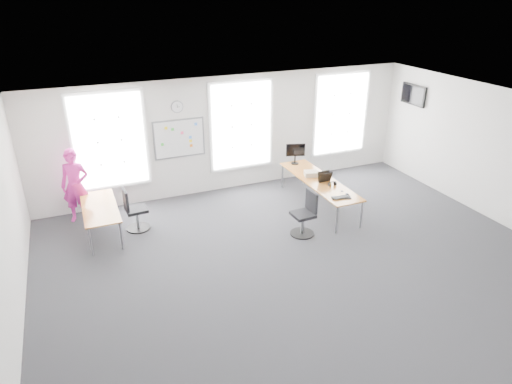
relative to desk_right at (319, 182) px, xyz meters
name	(u,v)px	position (x,y,z in m)	size (l,w,h in m)	color
floor	(300,262)	(-1.58, -2.08, -0.65)	(10.00, 10.00, 0.00)	#2B2A30
ceiling	(307,114)	(-1.58, -2.08, 2.35)	(10.00, 10.00, 0.00)	white
wall_back	(230,134)	(-1.58, 1.92, 0.85)	(10.00, 10.00, 0.00)	white
wall_front	(474,331)	(-1.58, -6.08, 0.85)	(10.00, 10.00, 0.00)	white
wall_left	(2,248)	(-6.58, -2.08, 0.85)	(10.00, 10.00, 0.00)	white
wall_right	(501,157)	(3.42, -2.08, 0.85)	(10.00, 10.00, 0.00)	white
window_left	(110,141)	(-4.58, 1.89, 1.05)	(1.60, 0.06, 2.20)	silver
window_mid	(241,125)	(-1.28, 1.89, 1.05)	(1.60, 0.06, 2.20)	silver
window_right	(340,114)	(1.72, 1.89, 1.05)	(1.60, 0.06, 2.20)	silver
desk_right	(319,182)	(0.00, 0.00, 0.00)	(0.76, 2.85, 0.69)	#C47337
desk_left	(100,209)	(-5.07, 0.62, -0.05)	(0.72, 1.80, 0.66)	#C47337
chair_right	(305,216)	(-0.97, -1.11, -0.21)	(0.53, 0.53, 0.99)	black
chair_left	(134,212)	(-4.38, 0.54, -0.21)	(0.53, 0.53, 0.99)	black
person	(76,186)	(-5.48, 1.49, 0.22)	(0.63, 0.42, 1.74)	#CD2792
whiteboard	(179,139)	(-2.93, 1.89, 0.90)	(1.20, 0.03, 0.90)	white
wall_clock	(177,107)	(-2.93, 1.89, 1.70)	(0.30, 0.30, 0.04)	gray
tv	(414,95)	(3.37, 0.92, 1.65)	(0.06, 0.90, 0.55)	black
keyboard	(341,198)	(-0.06, -1.09, 0.06)	(0.43, 0.15, 0.02)	black
mouse	(347,194)	(0.14, -1.01, 0.07)	(0.07, 0.12, 0.04)	black
lens_cap	(342,191)	(0.15, -0.78, 0.05)	(0.07, 0.07, 0.01)	black
headphones	(332,184)	(0.10, -0.43, 0.10)	(0.19, 0.10, 0.11)	black
laptop_sleeve	(325,177)	(0.06, -0.15, 0.17)	(0.32, 0.18, 0.26)	black
paper_stack	(312,174)	(-0.04, 0.30, 0.11)	(0.35, 0.26, 0.12)	beige
monitor	(295,152)	(-0.03, 1.21, 0.38)	(0.49, 0.21, 0.55)	black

